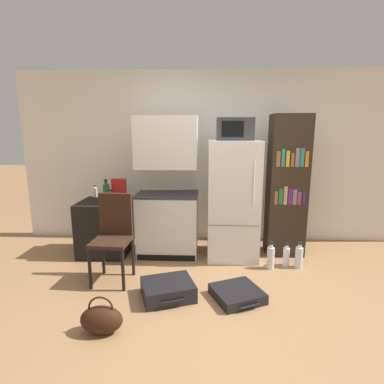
% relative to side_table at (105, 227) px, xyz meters
% --- Properties ---
extents(ground_plane, '(24.00, 24.00, 0.00)m').
position_rel_side_table_xyz_m(ground_plane, '(1.55, -1.29, -0.37)').
color(ground_plane, '#A3754C').
extents(wall_back, '(6.40, 0.10, 2.55)m').
position_rel_side_table_xyz_m(wall_back, '(1.75, 0.71, 0.91)').
color(wall_back, white).
rests_on(wall_back, ground_plane).
extents(side_table, '(0.65, 0.62, 0.74)m').
position_rel_side_table_xyz_m(side_table, '(0.00, 0.00, 0.00)').
color(side_table, black).
rests_on(side_table, ground_plane).
extents(kitchen_hutch, '(0.82, 0.56, 1.86)m').
position_rel_side_table_xyz_m(kitchen_hutch, '(0.87, 0.03, 0.50)').
color(kitchen_hutch, silver).
rests_on(kitchen_hutch, ground_plane).
extents(refrigerator, '(0.65, 0.67, 1.56)m').
position_rel_side_table_xyz_m(refrigerator, '(1.75, -0.01, 0.41)').
color(refrigerator, white).
rests_on(refrigerator, ground_plane).
extents(microwave, '(0.45, 0.36, 0.28)m').
position_rel_side_table_xyz_m(microwave, '(1.75, -0.02, 1.33)').
color(microwave, '#333333').
rests_on(microwave, refrigerator).
extents(bookshelf, '(0.49, 0.38, 1.89)m').
position_rel_side_table_xyz_m(bookshelf, '(2.48, 0.13, 0.58)').
color(bookshelf, '#2D2319').
rests_on(bookshelf, ground_plane).
extents(bottle_amber_beer, '(0.08, 0.08, 0.19)m').
position_rel_side_table_xyz_m(bottle_amber_beer, '(0.15, -0.14, 0.45)').
color(bottle_amber_beer, brown).
rests_on(bottle_amber_beer, side_table).
extents(bottle_milk_white, '(0.07, 0.07, 0.17)m').
position_rel_side_table_xyz_m(bottle_milk_white, '(-0.21, 0.25, 0.44)').
color(bottle_milk_white, white).
rests_on(bottle_milk_white, side_table).
extents(bottle_green_tall, '(0.09, 0.09, 0.30)m').
position_rel_side_table_xyz_m(bottle_green_tall, '(0.06, -0.03, 0.50)').
color(bottle_green_tall, '#1E6028').
rests_on(bottle_green_tall, side_table).
extents(cereal_box, '(0.19, 0.07, 0.30)m').
position_rel_side_table_xyz_m(cereal_box, '(0.20, 0.06, 0.52)').
color(cereal_box, red).
rests_on(cereal_box, side_table).
extents(chair, '(0.42, 0.42, 0.99)m').
position_rel_side_table_xyz_m(chair, '(0.36, -0.72, 0.21)').
color(chair, black).
rests_on(chair, ground_plane).
extents(suitcase_large_flat, '(0.59, 0.59, 0.10)m').
position_rel_side_table_xyz_m(suitcase_large_flat, '(1.72, -1.10, -0.32)').
color(suitcase_large_flat, black).
rests_on(suitcase_large_flat, ground_plane).
extents(suitcase_small_flat, '(0.62, 0.57, 0.17)m').
position_rel_side_table_xyz_m(suitcase_small_flat, '(1.01, -1.11, -0.29)').
color(suitcase_small_flat, black).
rests_on(suitcase_small_flat, ground_plane).
extents(handbag, '(0.36, 0.20, 0.33)m').
position_rel_side_table_xyz_m(handbag, '(0.53, -1.69, -0.24)').
color(handbag, '#33190F').
rests_on(handbag, ground_plane).
extents(water_bottle_front, '(0.09, 0.09, 0.33)m').
position_rel_side_table_xyz_m(water_bottle_front, '(2.55, -0.35, -0.23)').
color(water_bottle_front, silver).
rests_on(water_bottle_front, ground_plane).
extents(water_bottle_middle, '(0.09, 0.09, 0.35)m').
position_rel_side_table_xyz_m(water_bottle_middle, '(2.20, -0.39, -0.22)').
color(water_bottle_middle, silver).
rests_on(water_bottle_middle, ground_plane).
extents(water_bottle_back, '(0.08, 0.08, 0.30)m').
position_rel_side_table_xyz_m(water_bottle_back, '(2.41, -0.30, -0.24)').
color(water_bottle_back, silver).
rests_on(water_bottle_back, ground_plane).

